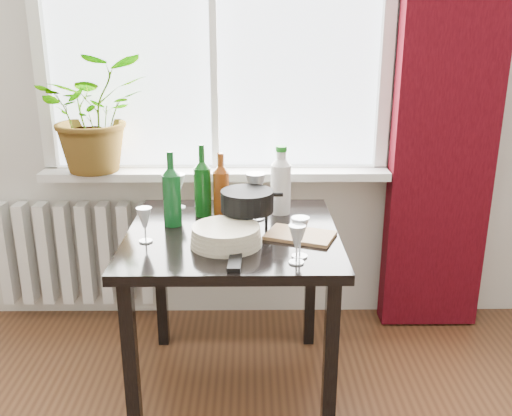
{
  "coord_description": "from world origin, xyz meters",
  "views": [
    {
      "loc": [
        0.18,
        -0.62,
        1.56
      ],
      "look_at": [
        0.2,
        1.55,
        0.84
      ],
      "focal_mm": 40.0,
      "sensor_mm": 36.0,
      "label": 1
    }
  ],
  "objects_px": {
    "potted_plant": "(95,113)",
    "wineglass_back_left": "(178,191)",
    "wineglass_front_right": "(300,237)",
    "tv_remote": "(235,262)",
    "radiator": "(76,253)",
    "cleaning_bottle": "(281,179)",
    "fondue_pot": "(247,210)",
    "cutting_board": "(300,235)",
    "wineglass_back_center": "(256,195)",
    "table": "(233,252)",
    "wineglass_far_right": "(297,244)",
    "wine_bottle_right": "(202,180)",
    "bottle_amber": "(221,184)",
    "wineglass_front_left": "(145,225)",
    "plate_stack": "(226,236)",
    "wine_bottle_left": "(172,188)"
  },
  "relations": [
    {
      "from": "potted_plant",
      "to": "wineglass_back_left",
      "type": "bearing_deg",
      "value": -33.37
    },
    {
      "from": "wineglass_front_right",
      "to": "tv_remote",
      "type": "distance_m",
      "value": 0.25
    },
    {
      "from": "radiator",
      "to": "cleaning_bottle",
      "type": "relative_size",
      "value": 2.59
    },
    {
      "from": "fondue_pot",
      "to": "tv_remote",
      "type": "height_order",
      "value": "fondue_pot"
    },
    {
      "from": "cleaning_bottle",
      "to": "potted_plant",
      "type": "bearing_deg",
      "value": 158.22
    },
    {
      "from": "potted_plant",
      "to": "cutting_board",
      "type": "relative_size",
      "value": 2.2
    },
    {
      "from": "wineglass_front_right",
      "to": "wineglass_back_center",
      "type": "height_order",
      "value": "wineglass_back_center"
    },
    {
      "from": "table",
      "to": "wineglass_far_right",
      "type": "distance_m",
      "value": 0.43
    },
    {
      "from": "wineglass_far_right",
      "to": "wineglass_back_left",
      "type": "distance_m",
      "value": 0.79
    },
    {
      "from": "wine_bottle_right",
      "to": "bottle_amber",
      "type": "relative_size",
      "value": 1.11
    },
    {
      "from": "cutting_board",
      "to": "wineglass_back_left",
      "type": "bearing_deg",
      "value": 144.76
    },
    {
      "from": "table",
      "to": "wineglass_front_left",
      "type": "relative_size",
      "value": 6.04
    },
    {
      "from": "potted_plant",
      "to": "plate_stack",
      "type": "distance_m",
      "value": 1.04
    },
    {
      "from": "fondue_pot",
      "to": "wineglass_back_center",
      "type": "bearing_deg",
      "value": 62.65
    },
    {
      "from": "wineglass_far_right",
      "to": "wineglass_front_left",
      "type": "bearing_deg",
      "value": 159.79
    },
    {
      "from": "radiator",
      "to": "wineglass_far_right",
      "type": "relative_size",
      "value": 5.52
    },
    {
      "from": "cleaning_bottle",
      "to": "table",
      "type": "bearing_deg",
      "value": -132.29
    },
    {
      "from": "radiator",
      "to": "cutting_board",
      "type": "bearing_deg",
      "value": -31.92
    },
    {
      "from": "table",
      "to": "potted_plant",
      "type": "xyz_separation_m",
      "value": [
        -0.67,
        0.58,
        0.48
      ]
    },
    {
      "from": "radiator",
      "to": "tv_remote",
      "type": "bearing_deg",
      "value": -47.71
    },
    {
      "from": "radiator",
      "to": "cutting_board",
      "type": "xyz_separation_m",
      "value": [
        1.12,
        -0.7,
        0.37
      ]
    },
    {
      "from": "cleaning_bottle",
      "to": "wineglass_front_left",
      "type": "distance_m",
      "value": 0.64
    },
    {
      "from": "wine_bottle_right",
      "to": "tv_remote",
      "type": "distance_m",
      "value": 0.57
    },
    {
      "from": "radiator",
      "to": "wineglass_front_left",
      "type": "xyz_separation_m",
      "value": [
        0.52,
        -0.74,
        0.43
      ]
    },
    {
      "from": "wine_bottle_right",
      "to": "wineglass_far_right",
      "type": "xyz_separation_m",
      "value": [
        0.37,
        -0.52,
        -0.09
      ]
    },
    {
      "from": "radiator",
      "to": "table",
      "type": "distance_m",
      "value": 1.09
    },
    {
      "from": "wineglass_front_right",
      "to": "table",
      "type": "bearing_deg",
      "value": 133.39
    },
    {
      "from": "wineglass_back_center",
      "to": "plate_stack",
      "type": "xyz_separation_m",
      "value": [
        -0.12,
        -0.3,
        -0.07
      ]
    },
    {
      "from": "wine_bottle_left",
      "to": "fondue_pot",
      "type": "xyz_separation_m",
      "value": [
        0.31,
        -0.06,
        -0.08
      ]
    },
    {
      "from": "potted_plant",
      "to": "cleaning_bottle",
      "type": "distance_m",
      "value": 0.98
    },
    {
      "from": "bottle_amber",
      "to": "wineglass_front_left",
      "type": "bearing_deg",
      "value": -132.16
    },
    {
      "from": "cleaning_bottle",
      "to": "wine_bottle_right",
      "type": "bearing_deg",
      "value": -175.93
    },
    {
      "from": "radiator",
      "to": "wineglass_far_right",
      "type": "bearing_deg",
      "value": -41.22
    },
    {
      "from": "table",
      "to": "wineglass_back_center",
      "type": "xyz_separation_m",
      "value": [
        0.1,
        0.15,
        0.2
      ]
    },
    {
      "from": "tv_remote",
      "to": "radiator",
      "type": "bearing_deg",
      "value": 134.36
    },
    {
      "from": "wineglass_front_right",
      "to": "radiator",
      "type": "bearing_deg",
      "value": 140.88
    },
    {
      "from": "wineglass_back_left",
      "to": "tv_remote",
      "type": "height_order",
      "value": "wineglass_back_left"
    },
    {
      "from": "plate_stack",
      "to": "wine_bottle_right",
      "type": "bearing_deg",
      "value": 107.96
    },
    {
      "from": "wine_bottle_left",
      "to": "bottle_amber",
      "type": "height_order",
      "value": "wine_bottle_left"
    },
    {
      "from": "wineglass_back_center",
      "to": "cleaning_bottle",
      "type": "bearing_deg",
      "value": 34.23
    },
    {
      "from": "radiator",
      "to": "tv_remote",
      "type": "relative_size",
      "value": 5.21
    },
    {
      "from": "radiator",
      "to": "wineglass_back_left",
      "type": "relative_size",
      "value": 4.94
    },
    {
      "from": "radiator",
      "to": "potted_plant",
      "type": "distance_m",
      "value": 0.77
    },
    {
      "from": "wine_bottle_left",
      "to": "fondue_pot",
      "type": "bearing_deg",
      "value": -10.67
    },
    {
      "from": "cleaning_bottle",
      "to": "cutting_board",
      "type": "relative_size",
      "value": 1.19
    },
    {
      "from": "potted_plant",
      "to": "wineglass_far_right",
      "type": "relative_size",
      "value": 3.93
    },
    {
      "from": "wineglass_front_right",
      "to": "bottle_amber",
      "type": "bearing_deg",
      "value": 123.34
    },
    {
      "from": "radiator",
      "to": "wineglass_back_center",
      "type": "relative_size",
      "value": 3.83
    },
    {
      "from": "wine_bottle_right",
      "to": "fondue_pot",
      "type": "xyz_separation_m",
      "value": [
        0.19,
        -0.18,
        -0.08
      ]
    },
    {
      "from": "bottle_amber",
      "to": "cleaning_bottle",
      "type": "bearing_deg",
      "value": 6.92
    }
  ]
}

